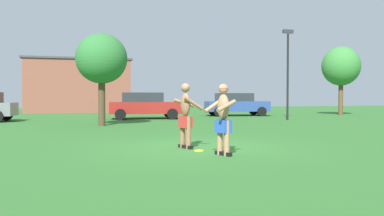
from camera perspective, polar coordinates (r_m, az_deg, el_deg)
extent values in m
plane|color=#2D6628|center=(10.73, 0.89, -5.56)|extent=(80.00, 80.00, 0.00)
cube|color=black|center=(9.22, 4.90, -6.47)|extent=(0.19, 0.28, 0.09)
cylinder|color=tan|center=(9.18, 4.91, -4.24)|extent=(0.13, 0.13, 0.81)
cube|color=black|center=(9.41, 3.95, -6.31)|extent=(0.19, 0.28, 0.09)
cylinder|color=tan|center=(9.36, 3.95, -4.12)|extent=(0.13, 0.13, 0.81)
cube|color=blue|center=(9.25, 4.43, -2.57)|extent=(0.34, 0.41, 0.29)
ellipsoid|color=tan|center=(9.23, 4.44, 0.15)|extent=(0.32, 0.38, 0.59)
cylinder|color=tan|center=(8.99, 4.85, 0.30)|extent=(0.54, 0.31, 0.28)
cylinder|color=tan|center=(9.34, 3.09, 0.35)|extent=(0.54, 0.26, 0.34)
sphere|color=tan|center=(9.22, 4.44, 2.71)|extent=(0.22, 0.22, 0.22)
cone|color=red|center=(9.23, 4.44, 3.10)|extent=(0.30, 0.30, 0.12)
cube|color=black|center=(10.65, -1.34, -5.38)|extent=(0.19, 0.28, 0.09)
cylinder|color=#936647|center=(10.61, -1.34, -3.37)|extent=(0.13, 0.13, 0.84)
cube|color=black|center=(10.43, -0.50, -5.53)|extent=(0.19, 0.28, 0.09)
cylinder|color=#936647|center=(10.39, -0.50, -3.48)|extent=(0.13, 0.13, 0.84)
cube|color=red|center=(10.48, -0.93, -1.96)|extent=(0.33, 0.39, 0.30)
ellipsoid|color=#936647|center=(10.46, -0.93, 0.53)|extent=(0.31, 0.37, 0.61)
cylinder|color=#936647|center=(10.69, -1.12, 0.71)|extent=(0.58, 0.11, 0.25)
cylinder|color=#936647|center=(10.34, 0.19, 0.68)|extent=(0.55, 0.17, 0.37)
sphere|color=#936647|center=(10.46, -0.93, 2.86)|extent=(0.23, 0.23, 0.23)
cylinder|color=yellow|center=(10.01, 0.99, -6.02)|extent=(0.25, 0.25, 0.03)
cube|color=#2D478C|center=(28.43, 6.33, 0.25)|extent=(4.48, 2.29, 0.70)
cube|color=#282D33|center=(28.37, 5.94, 1.52)|extent=(2.58, 1.85, 0.56)
cylinder|color=black|center=(29.73, 8.66, -0.37)|extent=(0.66, 0.29, 0.64)
cylinder|color=black|center=(28.02, 9.78, -0.50)|extent=(0.66, 0.29, 0.64)
cylinder|color=black|center=(28.95, 2.98, -0.41)|extent=(0.66, 0.29, 0.64)
cylinder|color=black|center=(27.20, 3.77, -0.54)|extent=(0.66, 0.29, 0.64)
cylinder|color=black|center=(24.85, -24.65, -0.89)|extent=(0.66, 0.28, 0.64)
cube|color=maroon|center=(24.52, -6.52, 0.04)|extent=(4.46, 2.24, 0.70)
cube|color=#282D33|center=(24.50, -6.99, 1.51)|extent=(2.56, 1.83, 0.56)
cylinder|color=black|center=(25.56, -3.26, -0.68)|extent=(0.66, 0.29, 0.64)
cylinder|color=black|center=(23.77, -2.77, -0.85)|extent=(0.66, 0.29, 0.64)
cylinder|color=black|center=(25.39, -10.03, -0.71)|extent=(0.66, 0.29, 0.64)
cylinder|color=black|center=(23.59, -10.04, -0.89)|extent=(0.66, 0.29, 0.64)
cylinder|color=black|center=(23.78, 13.31, 4.24)|extent=(0.12, 0.12, 4.89)
cube|color=#333338|center=(24.05, 13.35, 10.43)|extent=(0.60, 0.24, 0.20)
cube|color=brown|center=(36.91, -15.71, 2.90)|extent=(8.54, 5.19, 4.41)
cube|color=#3F3F44|center=(37.03, -15.74, 6.44)|extent=(8.88, 5.40, 0.16)
cylinder|color=brown|center=(31.53, 20.19, 1.42)|extent=(0.33, 0.33, 2.57)
ellipsoid|color=#387F38|center=(31.61, 20.23, 5.56)|extent=(2.75, 2.75, 2.84)
cylinder|color=#4C3823|center=(19.04, -12.57, 0.97)|extent=(0.31, 0.31, 2.28)
ellipsoid|color=#2D7033|center=(19.12, -12.61, 6.81)|extent=(2.34, 2.34, 2.30)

